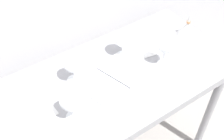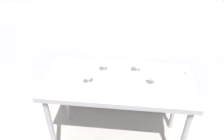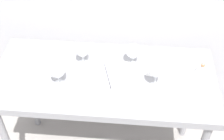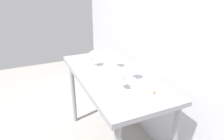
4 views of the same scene
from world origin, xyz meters
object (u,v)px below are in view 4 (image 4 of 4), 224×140
(open_notebook, at_px, (113,74))
(tasting_sheet_upper, at_px, (103,60))
(wine_glass_near_right, at_px, (122,75))
(wine_glass_far_right, at_px, (133,67))
(decanter_funnel, at_px, (154,98))
(wine_glass_near_left, at_px, (94,56))
(wine_glass_far_left, at_px, (116,57))
(tasting_sheet_lower, at_px, (143,87))

(open_notebook, relative_size, tasting_sheet_upper, 1.74)
(tasting_sheet_upper, bearing_deg, wine_glass_near_right, -11.66)
(wine_glass_far_right, relative_size, decanter_funnel, 1.13)
(wine_glass_near_right, xyz_separation_m, tasting_sheet_upper, (-0.71, 0.13, -0.12))
(decanter_funnel, bearing_deg, wine_glass_near_left, -170.42)
(wine_glass_near_right, height_order, tasting_sheet_upper, wine_glass_near_right)
(wine_glass_far_left, height_order, decanter_funnel, wine_glass_far_left)
(wine_glass_far_right, height_order, decanter_funnel, wine_glass_far_right)
(wine_glass_far_right, height_order, tasting_sheet_upper, wine_glass_far_right)
(wine_glass_near_left, bearing_deg, open_notebook, 17.98)
(wine_glass_near_right, height_order, decanter_funnel, wine_glass_near_right)
(decanter_funnel, bearing_deg, open_notebook, -174.75)
(open_notebook, xyz_separation_m, tasting_sheet_upper, (-0.42, 0.07, -0.00))
(tasting_sheet_upper, distance_m, decanter_funnel, 1.00)
(wine_glass_far_right, distance_m, decanter_funnel, 0.44)
(tasting_sheet_upper, height_order, tasting_sheet_lower, same)
(open_notebook, bearing_deg, wine_glass_near_left, -178.17)
(tasting_sheet_lower, bearing_deg, open_notebook, -148.94)
(wine_glass_far_left, bearing_deg, open_notebook, -32.15)
(tasting_sheet_upper, relative_size, decanter_funnel, 1.52)
(tasting_sheet_upper, height_order, decanter_funnel, decanter_funnel)
(wine_glass_far_right, relative_size, wine_glass_near_right, 0.94)
(wine_glass_far_left, distance_m, open_notebook, 0.23)
(wine_glass_near_left, relative_size, tasting_sheet_upper, 0.76)
(wine_glass_far_right, relative_size, wine_glass_near_left, 0.97)
(wine_glass_near_right, relative_size, open_notebook, 0.45)
(wine_glass_near_right, xyz_separation_m, decanter_funnel, (0.29, 0.11, -0.08))
(open_notebook, bearing_deg, tasting_sheet_lower, 4.11)
(tasting_sheet_upper, distance_m, tasting_sheet_lower, 0.75)
(wine_glass_near_right, relative_size, wine_glass_far_left, 1.09)
(wine_glass_near_right, bearing_deg, wine_glass_far_right, 127.61)
(tasting_sheet_upper, bearing_deg, tasting_sheet_lower, 2.65)
(wine_glass_near_right, xyz_separation_m, wine_glass_near_left, (-0.58, -0.03, -0.01))
(wine_glass_near_right, bearing_deg, wine_glass_near_left, -176.62)
(open_notebook, height_order, decanter_funnel, decanter_funnel)
(wine_glass_far_left, relative_size, open_notebook, 0.42)
(open_notebook, relative_size, decanter_funnel, 2.65)
(wine_glass_near_right, distance_m, wine_glass_near_left, 0.58)
(wine_glass_near_right, bearing_deg, open_notebook, 168.70)
(open_notebook, distance_m, decanter_funnel, 0.58)
(open_notebook, xyz_separation_m, tasting_sheet_lower, (0.33, 0.12, -0.00))
(wine_glass_far_right, xyz_separation_m, open_notebook, (-0.15, -0.12, -0.11))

